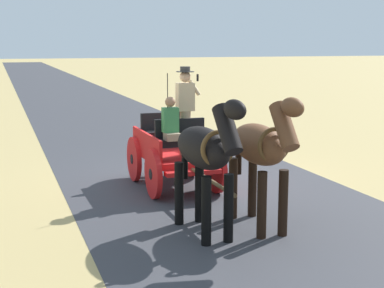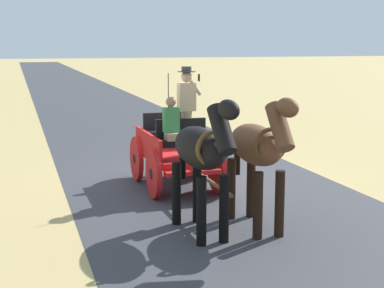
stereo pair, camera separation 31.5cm
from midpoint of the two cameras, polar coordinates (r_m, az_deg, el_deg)
The scene contains 5 objects.
ground_plane at distance 12.89m, azimuth -0.97°, elevation -3.31°, with size 200.00×200.00×0.00m, color tan.
road_surface at distance 12.89m, azimuth -0.97°, elevation -3.29°, with size 5.67×160.00×0.01m, color #38383D.
horse_drawn_carriage at distance 11.85m, azimuth -2.48°, elevation -0.47°, with size 1.44×4.50×2.50m.
horse_near_side at distance 9.14m, azimuth 5.86°, elevation -0.41°, with size 0.58×2.13×2.21m.
horse_off_side at distance 8.79m, azimuth 0.34°, elevation -0.77°, with size 0.67×2.14×2.21m.
Camera 1 is at (3.98, 11.89, 2.97)m, focal length 53.95 mm.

